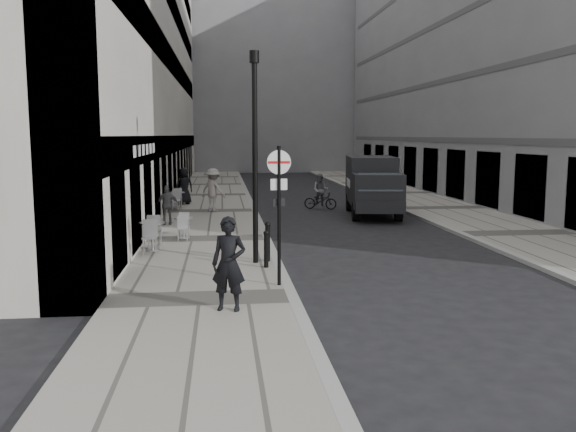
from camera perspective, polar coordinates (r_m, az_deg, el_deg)
name	(u,v)px	position (r m, az deg, el deg)	size (l,w,h in m)	color
ground	(310,342)	(10.81, 2.10, -11.73)	(120.00, 120.00, 0.00)	black
sidewalk	(211,212)	(28.32, -7.19, 0.39)	(4.00, 60.00, 0.12)	gray
far_sidewalk	(441,209)	(30.19, 14.17, 0.67)	(4.00, 60.00, 0.12)	gray
building_left	(136,34)	(35.31, -14.04, 16.20)	(4.00, 45.00, 18.00)	beige
building_right	(491,22)	(38.44, 18.47, 16.83)	(6.00, 45.00, 20.00)	gray
building_far	(249,64)	(66.58, -3.70, 13.97)	(24.00, 16.00, 22.00)	gray
walking_man	(229,264)	(12.08, -5.56, -4.48)	(0.68, 0.45, 1.87)	black
sign_post	(279,197)	(13.87, -0.85, 1.82)	(0.55, 0.12, 3.21)	black
lamppost	(255,147)	(16.36, -3.11, 6.47)	(0.25, 0.25, 5.64)	black
bollard_near	(266,250)	(16.00, -2.06, -3.23)	(0.12, 0.12, 0.91)	black
bollard_far	(268,243)	(16.77, -1.92, -2.53)	(0.14, 0.14, 1.02)	black
panel_van	(372,183)	(27.47, 7.90, 3.11)	(2.76, 5.75, 2.60)	black
cyclist	(320,195)	(29.52, 3.05, 1.94)	(1.70, 1.14, 1.73)	black
pedestrian_a	(167,205)	(24.03, -11.21, 1.02)	(0.90, 0.37, 1.53)	#5A5A5F
pedestrian_b	(213,190)	(27.99, -7.02, 2.44)	(1.26, 0.72, 1.95)	gray
pedestrian_c	(184,186)	(31.03, -9.69, 2.79)	(0.90, 0.59, 1.84)	black
cafe_table_near	(184,226)	(20.85, -9.75, -0.91)	(0.63, 1.43, 0.82)	#B6B6B9
cafe_table_mid	(152,234)	(18.80, -12.58, -1.62)	(0.78, 1.75, 1.00)	#AAAAAC
cafe_table_far	(177,199)	(29.07, -10.34, 1.58)	(0.73, 1.65, 0.94)	silver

